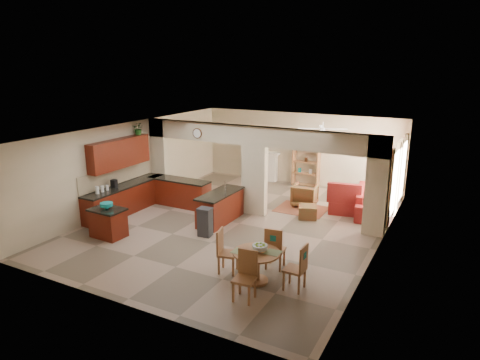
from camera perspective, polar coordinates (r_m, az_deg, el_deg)
The scene contains 39 objects.
floor at distance 12.86m, azimuth -0.08°, elevation -5.82°, with size 10.00×10.00×0.00m, color gray.
ceiling at distance 12.14m, azimuth -0.08°, elevation 6.61°, with size 10.00×10.00×0.00m, color white.
wall_back at distance 16.89m, azimuth 7.95°, elevation 4.12°, with size 8.00×8.00×0.00m, color beige.
wall_front at distance 8.58m, azimuth -16.16°, elevation -7.52°, with size 8.00×8.00×0.00m, color beige.
wall_left at distance 14.68m, azimuth -14.00°, elevation 2.12°, with size 10.00×10.00×0.00m, color beige.
wall_right at distance 11.19m, azimuth 18.32°, elevation -2.31°, with size 10.00×10.00×0.00m, color beige.
partition_left_pier at distance 15.23m, azimuth -10.66°, elevation 2.78°, with size 0.60×0.25×2.80m, color beige.
partition_center_pier at distance 13.36m, azimuth 1.94°, elevation -0.04°, with size 0.80×0.25×2.20m, color beige.
partition_right_pier at distance 12.18m, azimuth 17.77°, elevation -0.85°, with size 0.60×0.25×2.80m, color beige.
partition_header at distance 13.06m, azimuth 1.99°, elevation 5.89°, with size 8.00×0.25×0.60m, color beige.
kitchen_counter at distance 14.27m, azimuth -12.20°, elevation -2.04°, with size 2.52×3.29×1.48m.
upper_cabinets at distance 13.88m, azimuth -15.77°, elevation 3.45°, with size 0.35×2.40×0.90m, color #461908.
peninsula at distance 12.89m, azimuth -2.68°, elevation -3.63°, with size 0.70×1.85×0.91m.
wall_clock at distance 13.93m, azimuth -5.74°, elevation 6.21°, with size 0.34×0.34×0.03m, color #53311B.
rug at distance 14.22m, azimuth 8.22°, elevation -3.86°, with size 1.60×1.30×0.01m, color brown.
fireplace at distance 17.50m, azimuth 2.75°, elevation 2.02°, with size 1.60×0.35×1.20m.
shelving_unit at distance 16.71m, azimuth 8.80°, elevation 2.22°, with size 1.00×0.32×1.80m, color brown.
window_a at distance 13.44m, azimuth 19.87°, elevation -0.44°, with size 0.02×0.90×1.90m, color white.
window_b at distance 15.08m, azimuth 20.85°, elevation 1.12°, with size 0.02×0.90×1.90m, color white.
glazed_door at distance 14.29m, azimuth 20.33°, elevation -0.20°, with size 0.02×0.70×2.10m, color white.
drape_a_left at distance 12.87m, azimuth 19.29°, elevation -1.06°, with size 0.10×0.28×2.30m, color #431F1A.
drape_a_right at distance 14.02m, azimuth 20.08°, elevation 0.17°, with size 0.10×0.28×2.30m, color #431F1A.
drape_b_left at distance 14.50m, azimuth 20.38°, elevation 0.63°, with size 0.10×0.28×2.30m, color #431F1A.
drape_b_right at distance 15.66m, azimuth 21.01°, elevation 1.61°, with size 0.10×0.28×2.30m, color #431F1A.
ceiling_fan at distance 14.35m, azimuth 10.98°, elevation 6.72°, with size 1.00×1.00×0.10m, color white.
kitchen_island at distance 12.34m, azimuth -17.17°, elevation -5.45°, with size 0.95×0.70×0.81m.
teal_bowl at distance 12.21m, azimuth -17.37°, elevation -3.28°, with size 0.35×0.35×0.16m, color #138585.
trash_can at distance 11.89m, azimuth -4.67°, elevation -5.75°, with size 0.35×0.30×0.75m, color #2A292C.
dining_table at distance 9.45m, azimuth 2.20°, elevation -10.82°, with size 1.04×1.04×0.71m.
fruit_bowl at distance 9.34m, azimuth 2.68°, elevation -9.02°, with size 0.33×0.33×0.18m, color #79B827.
sofa at distance 14.38m, azimuth 17.34°, elevation -2.64°, with size 1.01×2.58×0.75m, color maroon.
chaise at distance 14.15m, azimuth 13.92°, elevation -3.40°, with size 1.04×0.85×0.42m, color maroon.
armchair at distance 14.49m, azimuth 8.63°, elevation -2.01°, with size 0.78×0.81×0.73m, color maroon.
ottoman at distance 13.41m, azimuth 9.00°, elevation -4.21°, with size 0.55×0.55×0.40m, color maroon.
plant at distance 14.46m, azimuth -13.37°, elevation 6.69°, with size 0.36×0.31×0.40m, color #194D14.
chair_north at distance 9.98m, azimuth 4.61°, elevation -8.90°, with size 0.47×0.47×1.02m.
chair_east at distance 9.17m, azimuth 7.83°, elevation -11.29°, with size 0.43×0.43×1.02m.
chair_south at distance 8.81m, azimuth 0.80°, elevation -12.30°, with size 0.45×0.45×1.02m.
chair_west at distance 9.85m, azimuth -2.09°, elevation -9.20°, with size 0.50×0.50×1.02m.
Camera 1 is at (5.65, -10.58, 4.64)m, focal length 32.00 mm.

